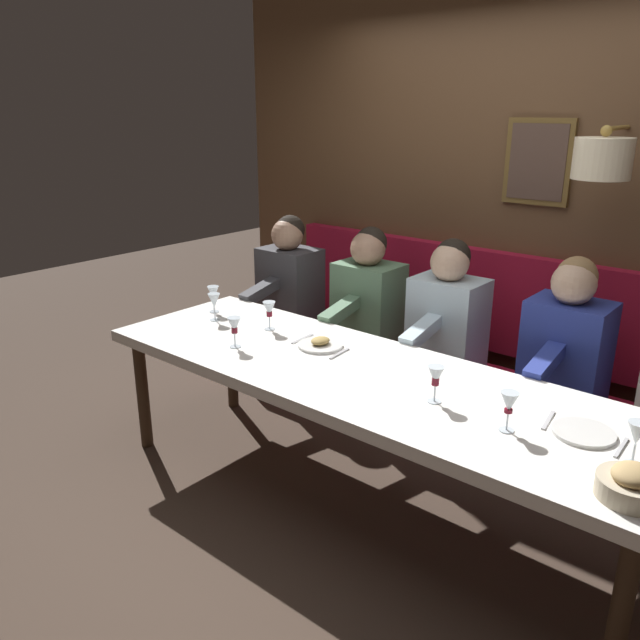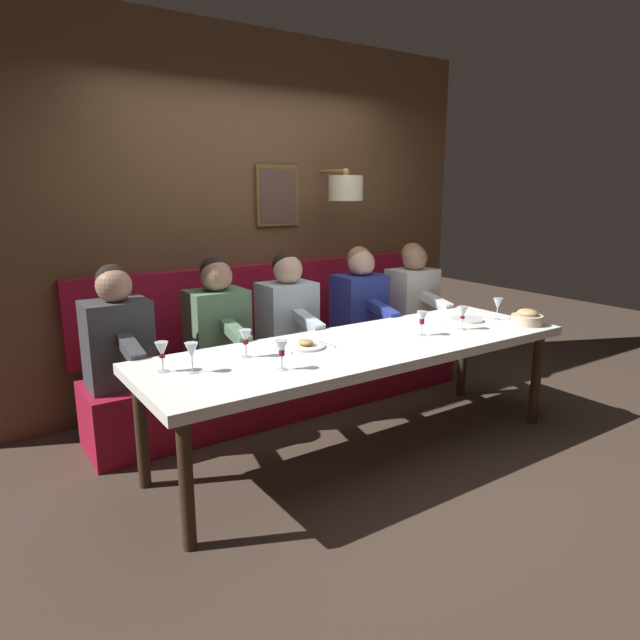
# 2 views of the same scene
# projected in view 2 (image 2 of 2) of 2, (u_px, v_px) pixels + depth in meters

# --- Properties ---
(ground_plane) EXTENTS (12.00, 12.00, 0.00)m
(ground_plane) POSITION_uv_depth(u_px,v_px,m) (362.00, 450.00, 3.70)
(ground_plane) COLOR #423328
(dining_table) EXTENTS (0.90, 2.86, 0.74)m
(dining_table) POSITION_uv_depth(u_px,v_px,m) (364.00, 352.00, 3.55)
(dining_table) COLOR white
(dining_table) RESTS_ON ground_plane
(banquette_bench) EXTENTS (0.52, 3.06, 0.45)m
(banquette_bench) POSITION_uv_depth(u_px,v_px,m) (292.00, 381.00, 4.37)
(banquette_bench) COLOR maroon
(banquette_bench) RESTS_ON ground_plane
(back_wall_panel) EXTENTS (0.59, 4.26, 2.90)m
(back_wall_panel) POSITION_uv_depth(u_px,v_px,m) (255.00, 230.00, 4.58)
(back_wall_panel) COLOR brown
(back_wall_panel) RESTS_ON ground_plane
(diner_nearest) EXTENTS (0.60, 0.40, 0.79)m
(diner_nearest) POSITION_uv_depth(u_px,v_px,m) (413.00, 291.00, 4.91)
(diner_nearest) COLOR white
(diner_nearest) RESTS_ON banquette_bench
(diner_near) EXTENTS (0.60, 0.40, 0.79)m
(diner_near) POSITION_uv_depth(u_px,v_px,m) (360.00, 298.00, 4.59)
(diner_near) COLOR #283893
(diner_near) RESTS_ON banquette_bench
(diner_middle) EXTENTS (0.60, 0.40, 0.79)m
(diner_middle) POSITION_uv_depth(u_px,v_px,m) (288.00, 308.00, 4.21)
(diner_middle) COLOR silver
(diner_middle) RESTS_ON banquette_bench
(diner_far) EXTENTS (0.60, 0.40, 0.79)m
(diner_far) POSITION_uv_depth(u_px,v_px,m) (217.00, 318.00, 3.90)
(diner_far) COLOR #567A5B
(diner_far) RESTS_ON banquette_bench
(diner_farthest) EXTENTS (0.60, 0.40, 0.79)m
(diner_farthest) POSITION_uv_depth(u_px,v_px,m) (117.00, 331.00, 3.52)
(diner_farthest) COLOR #3D3D42
(diner_farthest) RESTS_ON banquette_bench
(place_setting_0) EXTENTS (0.24, 0.32, 0.05)m
(place_setting_0) POSITION_uv_depth(u_px,v_px,m) (305.00, 345.00, 3.43)
(place_setting_0) COLOR silver
(place_setting_0) RESTS_ON dining_table
(place_setting_1) EXTENTS (0.24, 0.32, 0.01)m
(place_setting_1) POSITION_uv_depth(u_px,v_px,m) (467.00, 320.00, 4.14)
(place_setting_1) COLOR silver
(place_setting_1) RESTS_ON dining_table
(wine_glass_0) EXTENTS (0.07, 0.07, 0.16)m
(wine_glass_0) POSITION_uv_depth(u_px,v_px,m) (463.00, 313.00, 3.85)
(wine_glass_0) COLOR silver
(wine_glass_0) RESTS_ON dining_table
(wine_glass_1) EXTENTS (0.07, 0.07, 0.16)m
(wine_glass_1) POSITION_uv_depth(u_px,v_px,m) (498.00, 304.00, 4.14)
(wine_glass_1) COLOR silver
(wine_glass_1) RESTS_ON dining_table
(wine_glass_2) EXTENTS (0.07, 0.07, 0.16)m
(wine_glass_2) POSITION_uv_depth(u_px,v_px,m) (246.00, 338.00, 3.21)
(wine_glass_2) COLOR silver
(wine_glass_2) RESTS_ON dining_table
(wine_glass_3) EXTENTS (0.07, 0.07, 0.16)m
(wine_glass_3) POSITION_uv_depth(u_px,v_px,m) (162.00, 351.00, 2.95)
(wine_glass_3) COLOR silver
(wine_glass_3) RESTS_ON dining_table
(wine_glass_4) EXTENTS (0.07, 0.07, 0.16)m
(wine_glass_4) POSITION_uv_depth(u_px,v_px,m) (282.00, 349.00, 2.99)
(wine_glass_4) COLOR silver
(wine_glass_4) RESTS_ON dining_table
(wine_glass_5) EXTENTS (0.07, 0.07, 0.16)m
(wine_glass_5) POSITION_uv_depth(u_px,v_px,m) (422.00, 319.00, 3.69)
(wine_glass_5) COLOR silver
(wine_glass_5) RESTS_ON dining_table
(wine_glass_6) EXTENTS (0.07, 0.07, 0.16)m
(wine_glass_6) POSITION_uv_depth(u_px,v_px,m) (192.00, 351.00, 2.94)
(wine_glass_6) COLOR silver
(wine_glass_6) RESTS_ON dining_table
(bread_bowl) EXTENTS (0.22, 0.22, 0.12)m
(bread_bowl) POSITION_uv_depth(u_px,v_px,m) (527.00, 318.00, 4.01)
(bread_bowl) COLOR beige
(bread_bowl) RESTS_ON dining_table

